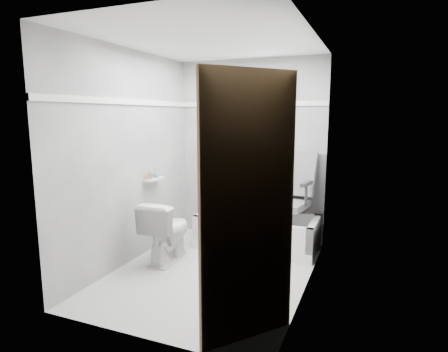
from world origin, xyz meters
The scene contains 19 objects.
floor centered at (0.00, 0.00, 0.00)m, with size 2.60×2.60×0.00m, color silver.
ceiling centered at (0.00, 0.00, 2.40)m, with size 2.60×2.60×0.00m, color silver.
wall_back centered at (0.00, 1.30, 1.20)m, with size 2.00×0.02×2.40m, color slate.
wall_front centered at (0.00, -1.30, 1.20)m, with size 2.00×0.02×2.40m, color slate.
wall_left centered at (-1.00, 0.00, 1.20)m, with size 0.02×2.60×2.40m, color slate.
wall_right centered at (1.00, 0.00, 1.20)m, with size 0.02×2.60×2.40m, color slate.
bathtub centered at (0.22, 0.93, 0.21)m, with size 1.50×0.70×0.42m, color white, non-canonical shape.
office_chair centered at (0.55, 0.96, 0.68)m, with size 0.64×0.64×1.11m, color #5A595E, non-canonical shape.
toilet centered at (-0.62, 0.12, 0.35)m, with size 0.40×0.72×0.71m, color white.
door centered at (0.98, -1.28, 1.00)m, with size 0.78×0.78×2.00m, color #532F1F, non-canonical shape.
window centered at (0.25, 1.29, 2.02)m, with size 0.66×0.04×0.40m, color black, non-canonical shape.
backerboard centered at (0.25, 1.29, 0.80)m, with size 1.50×0.02×0.78m, color #4C4C4F.
trim_back centered at (0.00, 1.29, 1.82)m, with size 2.00×0.02×0.06m, color white.
trim_left centered at (-0.99, 0.00, 1.82)m, with size 0.02×2.60×0.06m, color white.
pole centered at (-0.01, 1.06, 1.05)m, with size 0.02×0.02×1.95m, color white.
shelf centered at (-0.93, 0.37, 0.90)m, with size 0.10×0.32×0.03m, color silver.
soap_bottle_a centered at (-0.94, 0.29, 0.97)m, with size 0.05×0.05×0.11m, color olive.
soap_bottle_b centered at (-0.94, 0.43, 0.96)m, with size 0.07×0.07×0.09m, color teal.
faucet centered at (-0.20, 1.27, 0.55)m, with size 0.26×0.10×0.16m, color silver, non-canonical shape.
Camera 1 is at (1.56, -3.49, 1.68)m, focal length 30.00 mm.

